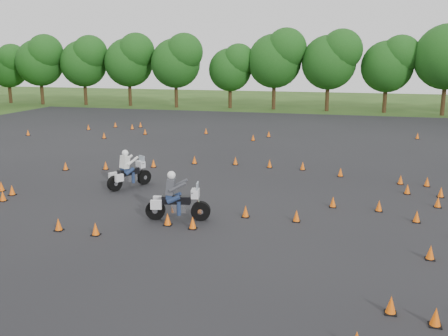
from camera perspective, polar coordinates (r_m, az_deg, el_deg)
ground at (r=19.82m, az=-2.92°, el=-5.89°), size 140.00×140.00×0.00m
asphalt_pad at (r=25.36m, az=1.13°, el=-1.66°), size 62.00×62.00×0.00m
treeline at (r=53.01m, az=11.31°, el=10.77°), size 87.01×32.51×10.72m
traffic_cones at (r=24.93m, az=0.76°, el=-1.38°), size 36.44×32.99×0.45m
rider_grey at (r=19.52m, az=-5.31°, el=-3.17°), size 2.65×1.24×1.97m
rider_white at (r=24.61m, az=-10.79°, el=-0.06°), size 1.87×2.52×1.90m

